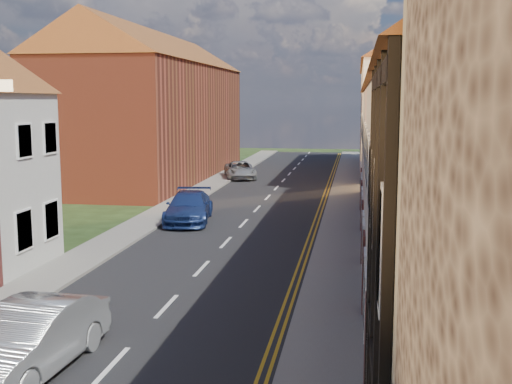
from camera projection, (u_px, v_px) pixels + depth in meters
road at (226, 243)px, 25.28m from camera, size 7.00×90.00×0.02m
pavement_left at (119, 238)px, 25.95m from camera, size 1.80×90.00×0.12m
pavement_right at (338, 245)px, 24.59m from camera, size 1.80×90.00×0.12m
cottage_r_pink at (482, 132)px, 22.13m from camera, size 8.30×6.00×9.00m
cottage_r_white_far at (458, 126)px, 27.41m from camera, size 8.30×5.20×9.00m
cottage_r_cream_far at (442, 122)px, 32.69m from camera, size 8.30×6.00×9.00m
block_right_far at (416, 104)px, 47.54m from camera, size 8.30×24.20×10.50m
block_left_far at (154, 104)px, 45.51m from camera, size 8.30×24.20×10.50m
car_mid at (31, 339)px, 13.14m from camera, size 1.79×4.46×1.44m
car_far at (189, 207)px, 29.48m from camera, size 2.58×4.99×1.39m
car_distant at (240, 170)px, 45.88m from camera, size 3.18×4.84×1.24m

